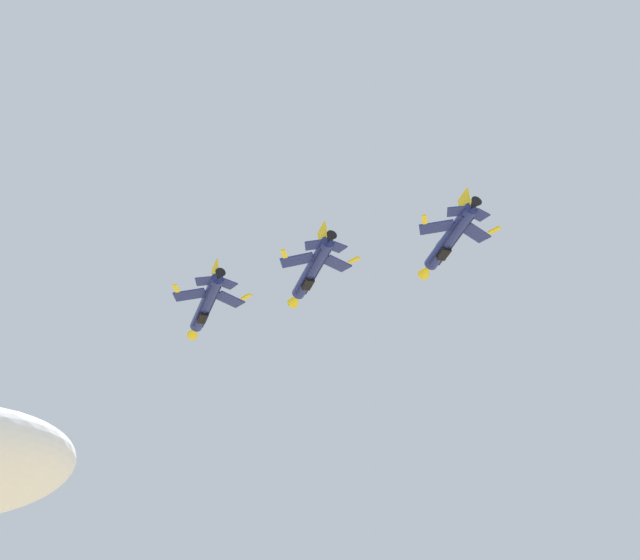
{
  "coord_description": "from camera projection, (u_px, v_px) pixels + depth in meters",
  "views": [
    {
      "loc": [
        0.06,
        0.12,
        1.9
      ],
      "look_at": [
        -17.6,
        108.97,
        79.59
      ],
      "focal_mm": 58.92,
      "sensor_mm": 36.0,
      "label": 1
    }
  ],
  "objects": [
    {
      "name": "fighter_jet_lead",
      "position": [
        206.0,
        305.0,
        139.52
      ],
      "size": [
        10.91,
        14.73,
        4.37
      ],
      "rotation": [
        0.0,
        -0.08,
        0.49
      ],
      "color": "navy"
    },
    {
      "name": "fighter_jet_left_wing",
      "position": [
        312.0,
        270.0,
        134.69
      ],
      "size": [
        10.9,
        14.73,
        4.39
      ],
      "rotation": [
        0.0,
        -0.13,
        0.49
      ],
      "color": "navy"
    },
    {
      "name": "fighter_jet_right_wing",
      "position": [
        449.0,
        239.0,
        129.86
      ],
      "size": [
        10.91,
        14.73,
        4.37
      ],
      "rotation": [
        0.0,
        -0.08,
        0.49
      ],
      "color": "navy"
    }
  ]
}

